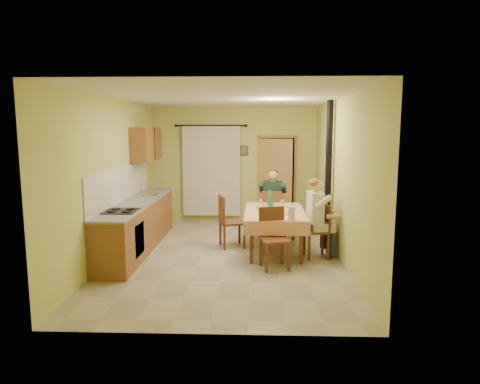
{
  "coord_description": "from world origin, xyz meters",
  "views": [
    {
      "loc": [
        0.52,
        -7.47,
        2.27
      ],
      "look_at": [
        0.25,
        0.1,
        1.15
      ],
      "focal_mm": 32.0,
      "sensor_mm": 36.0,
      "label": 1
    }
  ],
  "objects_px": {
    "chair_far": "(272,222)",
    "chair_near": "(274,251)",
    "chair_left": "(231,232)",
    "man_right": "(317,209)",
    "dining_table": "(274,231)",
    "man_far": "(273,195)",
    "stove_flue": "(328,195)",
    "chair_right": "(317,241)"
  },
  "relations": [
    {
      "from": "man_right",
      "to": "chair_right",
      "type": "bearing_deg",
      "value": -90.0
    },
    {
      "from": "chair_left",
      "to": "chair_right",
      "type": "bearing_deg",
      "value": 51.87
    },
    {
      "from": "man_far",
      "to": "man_right",
      "type": "height_order",
      "value": "same"
    },
    {
      "from": "chair_left",
      "to": "man_far",
      "type": "distance_m",
      "value": 1.36
    },
    {
      "from": "chair_far",
      "to": "chair_near",
      "type": "relative_size",
      "value": 0.99
    },
    {
      "from": "man_far",
      "to": "stove_flue",
      "type": "xyz_separation_m",
      "value": [
        1.01,
        -0.89,
        0.15
      ]
    },
    {
      "from": "chair_right",
      "to": "stove_flue",
      "type": "relative_size",
      "value": 0.34
    },
    {
      "from": "chair_far",
      "to": "chair_near",
      "type": "distance_m",
      "value": 2.15
    },
    {
      "from": "dining_table",
      "to": "man_far",
      "type": "bearing_deg",
      "value": 89.97
    },
    {
      "from": "chair_far",
      "to": "chair_right",
      "type": "height_order",
      "value": "chair_far"
    },
    {
      "from": "chair_left",
      "to": "stove_flue",
      "type": "distance_m",
      "value": 1.98
    },
    {
      "from": "man_far",
      "to": "chair_left",
      "type": "bearing_deg",
      "value": -124.82
    },
    {
      "from": "chair_far",
      "to": "man_right",
      "type": "xyz_separation_m",
      "value": [
        0.72,
        -1.53,
        0.59
      ]
    },
    {
      "from": "chair_far",
      "to": "stove_flue",
      "type": "bearing_deg",
      "value": -33.33
    },
    {
      "from": "stove_flue",
      "to": "man_far",
      "type": "bearing_deg",
      "value": 138.57
    },
    {
      "from": "chair_near",
      "to": "chair_far",
      "type": "bearing_deg",
      "value": -105.42
    },
    {
      "from": "dining_table",
      "to": "man_right",
      "type": "xyz_separation_m",
      "value": [
        0.72,
        -0.41,
        0.5
      ]
    },
    {
      "from": "dining_table",
      "to": "chair_left",
      "type": "relative_size",
      "value": 1.84
    },
    {
      "from": "chair_near",
      "to": "chair_right",
      "type": "distance_m",
      "value": 1.0
    },
    {
      "from": "chair_near",
      "to": "chair_right",
      "type": "height_order",
      "value": "chair_near"
    },
    {
      "from": "chair_near",
      "to": "stove_flue",
      "type": "xyz_separation_m",
      "value": [
        1.06,
        1.27,
        0.73
      ]
    },
    {
      "from": "chair_far",
      "to": "dining_table",
      "type": "bearing_deg",
      "value": -82.58
    },
    {
      "from": "dining_table",
      "to": "chair_near",
      "type": "distance_m",
      "value": 1.03
    },
    {
      "from": "chair_left",
      "to": "chair_near",
      "type": "bearing_deg",
      "value": 15.7
    },
    {
      "from": "chair_left",
      "to": "dining_table",
      "type": "bearing_deg",
      "value": 58.47
    },
    {
      "from": "chair_left",
      "to": "man_right",
      "type": "distance_m",
      "value": 1.77
    },
    {
      "from": "chair_far",
      "to": "man_far",
      "type": "distance_m",
      "value": 0.59
    },
    {
      "from": "chair_far",
      "to": "man_far",
      "type": "relative_size",
      "value": 0.71
    },
    {
      "from": "chair_right",
      "to": "man_right",
      "type": "xyz_separation_m",
      "value": [
        -0.01,
        -0.0,
        0.59
      ]
    },
    {
      "from": "chair_near",
      "to": "stove_flue",
      "type": "bearing_deg",
      "value": -143.92
    },
    {
      "from": "chair_right",
      "to": "man_right",
      "type": "height_order",
      "value": "man_right"
    },
    {
      "from": "dining_table",
      "to": "chair_left",
      "type": "height_order",
      "value": "chair_left"
    },
    {
      "from": "chair_right",
      "to": "man_far",
      "type": "distance_m",
      "value": 1.8
    },
    {
      "from": "dining_table",
      "to": "man_right",
      "type": "bearing_deg",
      "value": -29.07
    },
    {
      "from": "chair_far",
      "to": "chair_near",
      "type": "xyz_separation_m",
      "value": [
        -0.05,
        -2.15,
        0.0
      ]
    },
    {
      "from": "man_far",
      "to": "chair_right",
      "type": "bearing_deg",
      "value": -56.99
    },
    {
      "from": "chair_far",
      "to": "stove_flue",
      "type": "relative_size",
      "value": 0.35
    },
    {
      "from": "chair_left",
      "to": "man_right",
      "type": "bearing_deg",
      "value": 51.65
    },
    {
      "from": "dining_table",
      "to": "man_far",
      "type": "height_order",
      "value": "man_far"
    },
    {
      "from": "dining_table",
      "to": "chair_near",
      "type": "xyz_separation_m",
      "value": [
        -0.05,
        -1.03,
        -0.09
      ]
    },
    {
      "from": "man_right",
      "to": "stove_flue",
      "type": "xyz_separation_m",
      "value": [
        0.29,
        0.65,
        0.15
      ]
    },
    {
      "from": "chair_right",
      "to": "chair_left",
      "type": "xyz_separation_m",
      "value": [
        -1.56,
        0.63,
        0.0
      ]
    }
  ]
}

